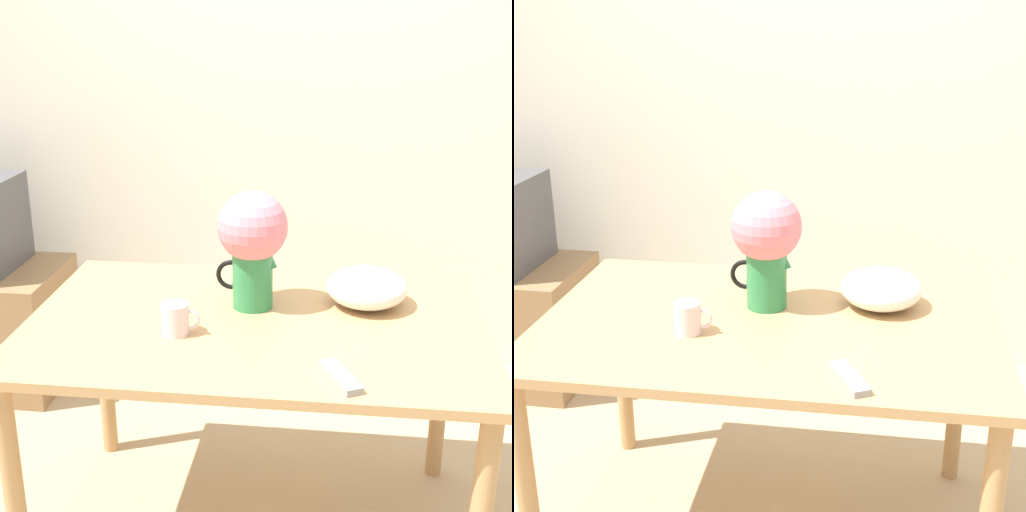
# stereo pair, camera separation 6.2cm
# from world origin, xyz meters

# --- Properties ---
(wall_back) EXTENTS (8.00, 0.05, 2.60)m
(wall_back) POSITION_xyz_m (0.00, 1.62, 1.30)
(wall_back) COLOR silver
(wall_back) RESTS_ON ground_plane
(table) EXTENTS (1.41, 0.93, 0.80)m
(table) POSITION_xyz_m (-0.06, 0.22, 0.69)
(table) COLOR tan
(table) RESTS_ON ground_plane
(flower_vase) EXTENTS (0.23, 0.22, 0.38)m
(flower_vase) POSITION_xyz_m (-0.08, 0.33, 1.03)
(flower_vase) COLOR #2D844C
(flower_vase) RESTS_ON table
(coffee_mug) EXTENTS (0.12, 0.08, 0.10)m
(coffee_mug) POSITION_xyz_m (-0.28, 0.09, 0.84)
(coffee_mug) COLOR silver
(coffee_mug) RESTS_ON table
(white_bowl) EXTENTS (0.26, 0.26, 0.12)m
(white_bowl) POSITION_xyz_m (0.29, 0.38, 0.86)
(white_bowl) COLOR white
(white_bowl) RESTS_ON table
(remote_control) EXTENTS (0.12, 0.18, 0.02)m
(remote_control) POSITION_xyz_m (0.21, -0.13, 0.81)
(remote_control) COLOR #999999
(remote_control) RESTS_ON table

